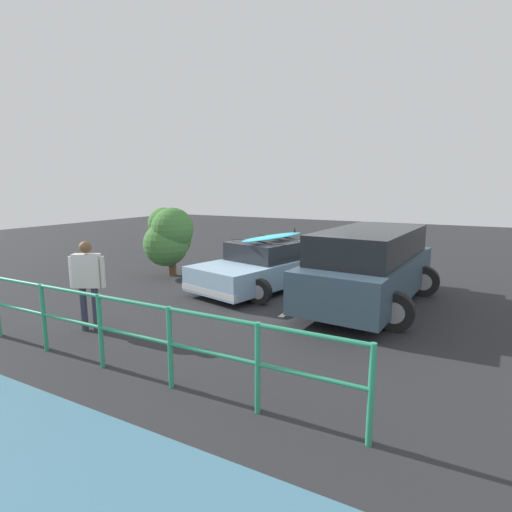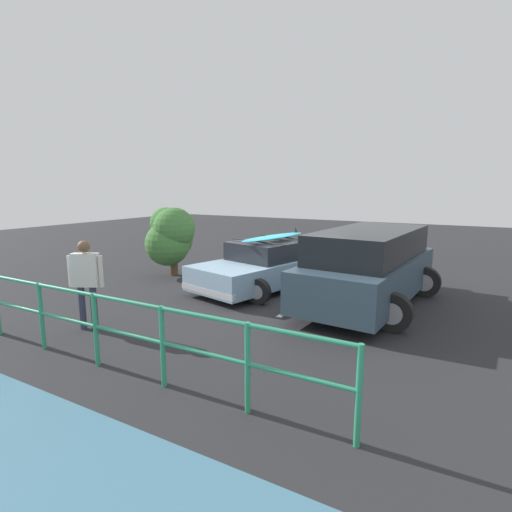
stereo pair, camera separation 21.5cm
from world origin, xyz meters
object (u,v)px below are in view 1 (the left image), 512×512
at_px(suv_car, 370,266).
at_px(person_bystander, 88,277).
at_px(sedan_car, 268,265).
at_px(bush_near_left, 169,236).

height_order(suv_car, person_bystander, suv_car).
bearing_deg(sedan_car, bush_near_left, 4.34).
relative_size(sedan_car, bush_near_left, 2.20).
bearing_deg(suv_car, bush_near_left, -0.99).
bearing_deg(suv_car, sedan_car, -7.06).
xyz_separation_m(sedan_car, person_bystander, (1.47, 4.58, 0.43)).
relative_size(suv_car, bush_near_left, 2.43).
distance_m(suv_car, person_bystander, 6.02).
height_order(sedan_car, bush_near_left, bush_near_left).
distance_m(sedan_car, person_bystander, 4.83).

